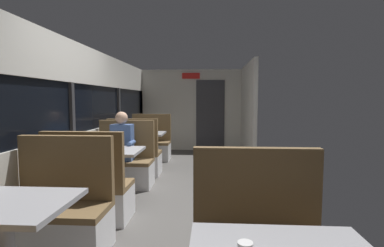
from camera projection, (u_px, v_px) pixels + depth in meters
ground_plane at (172, 202)px, 4.09m from camera, size 3.30×9.20×0.02m
carriage_window_panel_left at (71, 124)px, 4.08m from camera, size 0.09×8.48×2.30m
carriage_end_bulkhead at (193, 111)px, 8.16m from camera, size 2.90×0.11×2.30m
carriage_aisle_panel_right at (248, 112)px, 6.88m from camera, size 0.08×2.40×2.30m
dining_table_near_window at (6, 216)px, 2.01m from camera, size 0.90×0.70×0.74m
bench_near_window_facing_entry at (59, 218)px, 2.73m from camera, size 0.95×0.50×1.10m
dining_table_mid_window at (110, 157)px, 4.09m from camera, size 0.90×0.70×0.74m
bench_mid_window_facing_end at (90, 194)px, 3.42m from camera, size 0.95×0.50×1.10m
bench_mid_window_facing_entry at (125, 166)px, 4.81m from camera, size 0.95×0.50×1.10m
dining_table_far_window at (143, 137)px, 6.17m from camera, size 0.90×0.70×0.74m
bench_far_window_facing_end at (135, 158)px, 5.50m from camera, size 0.95×0.50×1.10m
bench_far_window_facing_entry at (150, 146)px, 6.89m from camera, size 0.95×0.50×1.10m
seated_passenger at (123, 155)px, 4.72m from camera, size 0.47×0.55×1.26m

